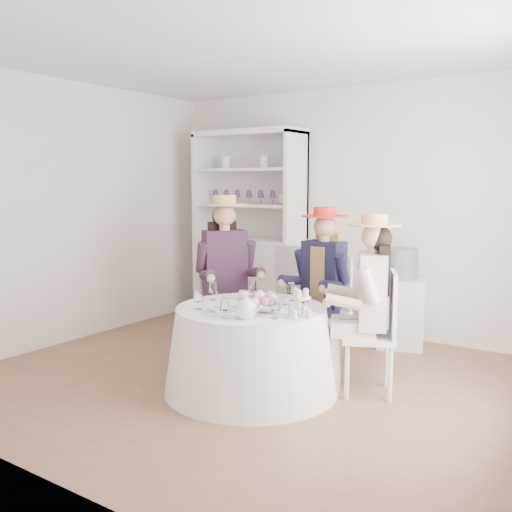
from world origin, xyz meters
The scene contains 22 objects.
ground centered at (0.00, 0.00, 0.00)m, with size 4.50×4.50×0.00m, color brown.
ceiling centered at (0.00, 0.00, 2.70)m, with size 4.50×4.50×0.00m, color white.
wall_back centered at (0.00, 2.00, 1.35)m, with size 4.50×4.50×0.00m, color white.
wall_front centered at (0.00, -2.00, 1.35)m, with size 4.50×4.50×0.00m, color white.
wall_left centered at (-2.25, 0.00, 1.35)m, with size 4.50×4.50×0.00m, color white.
tea_table centered at (0.16, -0.20, 0.34)m, with size 1.39×1.39×0.69m.
hutch centered at (-1.19, 1.73, 0.81)m, with size 1.39×0.63×2.27m.
side_table centered at (0.71, 1.68, 0.35)m, with size 0.45×0.45×0.70m, color silver.
hatbox centered at (0.71, 1.68, 0.85)m, with size 0.31×0.31×0.31m, color black.
guest_left centered at (-0.55, 0.39, 0.87)m, with size 0.66×0.64×1.55m.
guest_mid centered at (0.31, 0.71, 0.82)m, with size 0.53×0.55×1.45m.
guest_right centered at (0.95, 0.26, 0.80)m, with size 0.60×0.55×1.43m.
spare_chair centered at (-0.26, 1.26, 0.55)m, with size 0.46×0.46×1.02m.
teacup_a centered at (-0.04, -0.02, 0.72)m, with size 0.09×0.09×0.07m, color white.
teacup_b centered at (0.15, 0.10, 0.72)m, with size 0.07×0.07×0.07m, color white.
teacup_c centered at (0.35, 0.00, 0.72)m, with size 0.08×0.08×0.06m, color white.
flower_bowl centered at (0.36, -0.27, 0.71)m, with size 0.22×0.22×0.06m, color white.
flower_arrangement centered at (0.34, -0.30, 0.78)m, with size 0.20×0.21×0.08m.
table_teapot centered at (0.35, -0.54, 0.76)m, with size 0.23×0.16×0.17m.
sandwich_plate centered at (0.06, -0.50, 0.70)m, with size 0.25×0.25×0.06m.
cupcake_stand centered at (0.64, -0.28, 0.76)m, with size 0.22×0.22×0.21m.
stemware_set centered at (0.16, -0.20, 0.76)m, with size 0.89×0.89×0.15m.
Camera 1 is at (2.67, -3.85, 1.67)m, focal length 40.00 mm.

